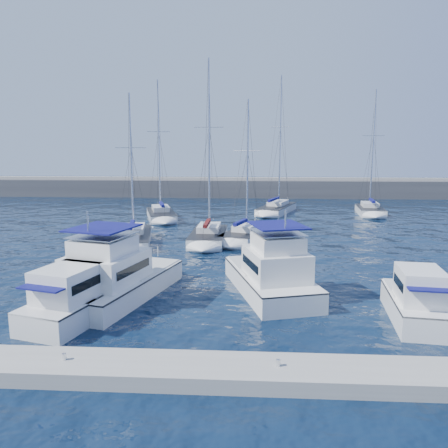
# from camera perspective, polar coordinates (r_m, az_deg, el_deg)

# --- Properties ---
(ground) EXTENTS (220.00, 220.00, 0.00)m
(ground) POSITION_cam_1_polar(r_m,az_deg,el_deg) (27.27, 5.60, -8.26)
(ground) COLOR black
(ground) RESTS_ON ground
(breakwater) EXTENTS (160.00, 6.00, 4.45)m
(breakwater) POSITION_cam_1_polar(r_m,az_deg,el_deg) (78.26, 4.21, 4.35)
(breakwater) COLOR #424244
(breakwater) RESTS_ON ground
(dock) EXTENTS (40.00, 2.20, 0.60)m
(dock) POSITION_cam_1_polar(r_m,az_deg,el_deg) (17.01, 7.05, -18.81)
(dock) COLOR gray
(dock) RESTS_ON ground
(dock_cleat_near_port) EXTENTS (0.16, 0.16, 0.25)m
(dock_cleat_near_port) POSITION_cam_1_polar(r_m,az_deg,el_deg) (18.15, -20.14, -15.95)
(dock_cleat_near_port) COLOR silver
(dock_cleat_near_port) RESTS_ON dock
(dock_cleat_centre) EXTENTS (0.16, 0.16, 0.25)m
(dock_cleat_centre) POSITION_cam_1_polar(r_m,az_deg,el_deg) (16.81, 7.08, -17.54)
(dock_cleat_centre) COLOR silver
(dock_cleat_centre) RESTS_ON dock
(motor_yacht_port_outer) EXTENTS (4.38, 6.93, 3.20)m
(motor_yacht_port_outer) POSITION_cam_1_polar(r_m,az_deg,el_deg) (23.35, -18.77, -9.44)
(motor_yacht_port_outer) COLOR silver
(motor_yacht_port_outer) RESTS_ON ground
(motor_yacht_port_inner) EXTENTS (6.27, 9.73, 4.69)m
(motor_yacht_port_inner) POSITION_cam_1_polar(r_m,az_deg,el_deg) (25.69, -14.14, -7.01)
(motor_yacht_port_inner) COLOR silver
(motor_yacht_port_inner) RESTS_ON ground
(motor_yacht_stbd_inner) EXTENTS (5.76, 9.09, 4.69)m
(motor_yacht_stbd_inner) POSITION_cam_1_polar(r_m,az_deg,el_deg) (25.81, 6.30, -6.68)
(motor_yacht_stbd_inner) COLOR silver
(motor_yacht_stbd_inner) RESTS_ON ground
(motor_yacht_stbd_outer) EXTENTS (3.02, 5.95, 3.20)m
(motor_yacht_stbd_outer) POSITION_cam_1_polar(r_m,az_deg,el_deg) (23.75, 23.79, -9.43)
(motor_yacht_stbd_outer) COLOR white
(motor_yacht_stbd_outer) RESTS_ON ground
(sailboat_mid_a) EXTENTS (4.65, 8.91, 13.61)m
(sailboat_mid_a) POSITION_cam_1_polar(r_m,az_deg,el_deg) (40.24, -11.78, -1.77)
(sailboat_mid_a) COLOR silver
(sailboat_mid_a) RESTS_ON ground
(sailboat_mid_b) EXTENTS (3.13, 7.86, 16.63)m
(sailboat_mid_b) POSITION_cam_1_polar(r_m,az_deg,el_deg) (40.05, -2.03, -1.56)
(sailboat_mid_b) COLOR white
(sailboat_mid_b) RESTS_ON ground
(sailboat_mid_c) EXTENTS (4.88, 7.04, 13.14)m
(sailboat_mid_c) POSITION_cam_1_polar(r_m,az_deg,el_deg) (40.26, 2.70, -1.54)
(sailboat_mid_c) COLOR silver
(sailboat_mid_c) RESTS_ON ground
(sailboat_back_a) EXTENTS (5.30, 8.87, 16.83)m
(sailboat_back_a) POSITION_cam_1_polar(r_m,az_deg,el_deg) (53.73, -8.22, 1.25)
(sailboat_back_a) COLOR silver
(sailboat_back_a) RESTS_ON ground
(sailboat_back_b) EXTENTS (6.10, 9.98, 18.20)m
(sailboat_back_b) POSITION_cam_1_polar(r_m,az_deg,el_deg) (58.87, 6.91, 2.02)
(sailboat_back_b) COLOR silver
(sailboat_back_b) RESTS_ON ground
(sailboat_back_c) EXTENTS (3.87, 7.54, 16.23)m
(sailboat_back_c) POSITION_cam_1_polar(r_m,az_deg,el_deg) (59.95, 18.54, 1.73)
(sailboat_back_c) COLOR silver
(sailboat_back_c) RESTS_ON ground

